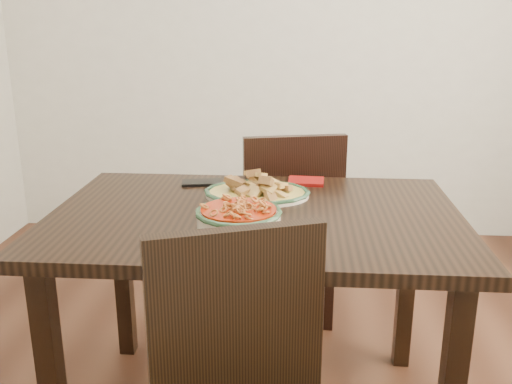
# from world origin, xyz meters

# --- Properties ---
(wall_back) EXTENTS (3.50, 0.10, 2.60)m
(wall_back) POSITION_xyz_m (0.00, 1.75, 1.30)
(wall_back) COLOR beige
(wall_back) RESTS_ON ground
(dining_table) EXTENTS (1.29, 0.86, 0.75)m
(dining_table) POSITION_xyz_m (-0.05, -0.07, 0.66)
(dining_table) COLOR black
(dining_table) RESTS_ON ground
(chair_far) EXTENTS (0.50, 0.50, 0.89)m
(chair_far) POSITION_xyz_m (0.04, 0.56, 0.50)
(chair_far) COLOR black
(chair_far) RESTS_ON ground
(fish_plate) EXTENTS (0.36, 0.28, 0.11)m
(fish_plate) POSITION_xyz_m (-0.06, 0.09, 0.79)
(fish_plate) COLOR beige
(fish_plate) RESTS_ON dining_table
(noodle_bowl) EXTENTS (0.25, 0.25, 0.08)m
(noodle_bowl) POSITION_xyz_m (-0.09, -0.24, 0.79)
(noodle_bowl) COLOR beige
(noodle_bowl) RESTS_ON dining_table
(smartphone) EXTENTS (0.15, 0.10, 0.01)m
(smartphone) POSITION_xyz_m (-0.28, 0.23, 0.76)
(smartphone) COLOR black
(smartphone) RESTS_ON dining_table
(napkin) EXTENTS (0.14, 0.12, 0.01)m
(napkin) POSITION_xyz_m (0.11, 0.27, 0.76)
(napkin) COLOR maroon
(napkin) RESTS_ON dining_table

